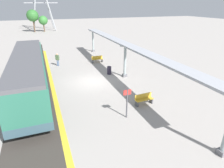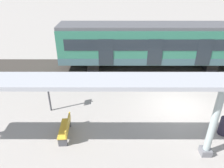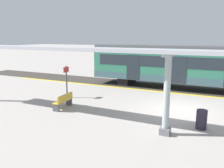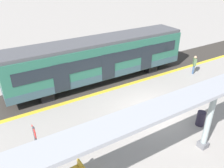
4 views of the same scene
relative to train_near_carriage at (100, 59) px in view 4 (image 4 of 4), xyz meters
The scene contains 9 objects.
ground_plane 6.08m from the train_near_carriage, ahead, with size 176.00×176.00×0.00m, color #A19A94.
tactile_edge_strip 2.66m from the train_near_carriage, 22.92° to the left, with size 0.37×32.56×0.01m, color gold.
trackbed 1.98m from the train_near_carriage, 90.44° to the left, with size 3.20×44.56×0.01m, color #38332D.
train_near_carriage is the anchor object (origin of this frame).
canopy_pillar_second 9.50m from the train_near_carriage, ahead, with size 1.10×0.44×3.48m.
canopy_beam 9.66m from the train_near_carriage, ahead, with size 1.20×26.07×0.16m, color #A8AAB2.
trash_bin 8.55m from the train_near_carriage, 15.24° to the left, with size 0.48×0.48×0.90m, color #272233.
platform_info_sign 9.11m from the train_near_carriage, 46.85° to the right, with size 0.56×0.10×2.20m.
passenger_waiting_near_edge 8.12m from the train_near_carriage, 67.81° to the left, with size 0.50×0.46×1.64m.
Camera 4 is at (8.76, -8.45, 8.33)m, focal length 35.93 mm.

